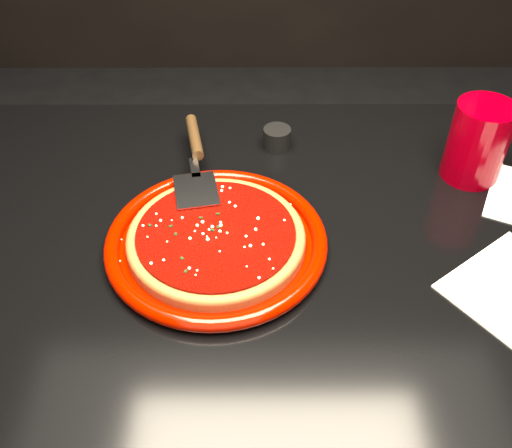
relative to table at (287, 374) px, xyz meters
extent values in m
cube|color=black|center=(0.00, 0.00, 0.00)|extent=(1.20, 0.80, 0.75)
cylinder|color=#6E0700|center=(-0.12, -0.01, 0.39)|extent=(0.42, 0.42, 0.02)
cylinder|color=brown|center=(-0.12, -0.01, 0.39)|extent=(0.33, 0.33, 0.01)
torus|color=brown|center=(-0.12, -0.01, 0.40)|extent=(0.33, 0.33, 0.02)
cylinder|color=#700601|center=(-0.12, -0.01, 0.40)|extent=(0.29, 0.29, 0.01)
cylinder|color=#87000B|center=(0.31, 0.16, 0.44)|extent=(0.13, 0.13, 0.14)
cylinder|color=black|center=(-0.02, 0.25, 0.39)|extent=(0.06, 0.06, 0.04)
camera|label=1|loc=(-0.07, -0.63, 0.99)|focal=40.00mm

